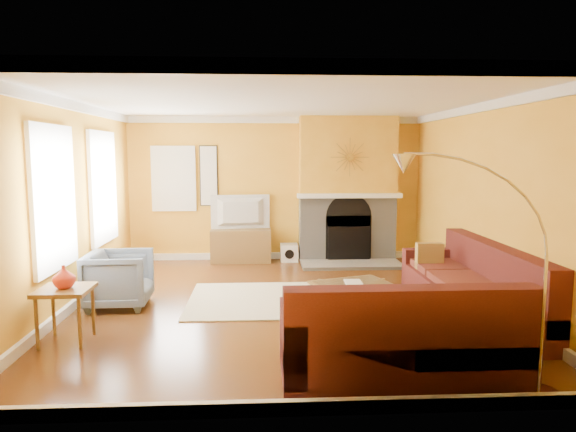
{
  "coord_description": "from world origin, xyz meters",
  "views": [
    {
      "loc": [
        -0.27,
        -6.74,
        2.03
      ],
      "look_at": [
        0.11,
        0.4,
        1.15
      ],
      "focal_mm": 32.0,
      "sensor_mm": 36.0,
      "label": 1
    }
  ],
  "objects": [
    {
      "name": "wall_front",
      "position": [
        0.0,
        -3.01,
        1.35
      ],
      "size": [
        5.5,
        0.02,
        2.7
      ],
      "primitive_type": "cube",
      "color": "gold",
      "rests_on": "ground"
    },
    {
      "name": "hearth",
      "position": [
        1.35,
        2.25,
        0.03
      ],
      "size": [
        1.8,
        0.7,
        0.06
      ],
      "primitive_type": "cube",
      "color": "gray",
      "rests_on": "floor"
    },
    {
      "name": "armchair",
      "position": [
        -2.15,
        -0.01,
        0.37
      ],
      "size": [
        0.85,
        0.82,
        0.74
      ],
      "primitive_type": "imported",
      "rotation": [
        0.0,
        0.0,
        1.61
      ],
      "color": "slate",
      "rests_on": "floor"
    },
    {
      "name": "arc_lamp",
      "position": [
        1.48,
        -2.8,
        1.01
      ],
      "size": [
        1.29,
        0.36,
        2.01
      ],
      "primitive_type": null,
      "color": "silver",
      "rests_on": "floor"
    },
    {
      "name": "book",
      "position": [
        0.79,
        -0.44,
        0.39
      ],
      "size": [
        0.22,
        0.29,
        0.03
      ],
      "primitive_type": "imported",
      "rotation": [
        0.0,
        0.0,
        -0.03
      ],
      "color": "white",
      "rests_on": "coffee_table"
    },
    {
      "name": "side_table",
      "position": [
        -2.37,
        -1.29,
        0.3
      ],
      "size": [
        0.54,
        0.54,
        0.6
      ],
      "primitive_type": null,
      "rotation": [
        0.0,
        0.0,
        0.0
      ],
      "color": "brown",
      "rests_on": "floor"
    },
    {
      "name": "wall_back",
      "position": [
        0.0,
        3.01,
        1.35
      ],
      "size": [
        5.5,
        0.02,
        2.7
      ],
      "primitive_type": "cube",
      "color": "gold",
      "rests_on": "ground"
    },
    {
      "name": "wall_left",
      "position": [
        -2.76,
        0.0,
        1.35
      ],
      "size": [
        0.02,
        6.0,
        2.7
      ],
      "primitive_type": "cube",
      "color": "gold",
      "rests_on": "ground"
    },
    {
      "name": "sectional_sofa",
      "position": [
        1.33,
        -0.97,
        0.45
      ],
      "size": [
        2.84,
        3.45,
        0.9
      ],
      "primitive_type": null,
      "color": "#531D1A",
      "rests_on": "floor"
    },
    {
      "name": "tv",
      "position": [
        -0.65,
        2.77,
        0.93
      ],
      "size": [
        1.11,
        0.26,
        0.64
      ],
      "primitive_type": "imported",
      "rotation": [
        0.0,
        0.0,
        3.25
      ],
      "color": "black",
      "rests_on": "media_console"
    },
    {
      "name": "crown_molding",
      "position": [
        0.0,
        0.0,
        2.64
      ],
      "size": [
        5.5,
        6.0,
        0.12
      ],
      "primitive_type": null,
      "color": "white",
      "rests_on": "ceiling"
    },
    {
      "name": "baseboard",
      "position": [
        0.0,
        0.0,
        0.06
      ],
      "size": [
        5.5,
        6.0,
        0.12
      ],
      "primitive_type": null,
      "color": "white",
      "rests_on": "floor"
    },
    {
      "name": "coffee_table",
      "position": [
        0.93,
        -0.53,
        0.19
      ],
      "size": [
        1.21,
        1.21,
        0.38
      ],
      "primitive_type": null,
      "rotation": [
        0.0,
        0.0,
        0.32
      ],
      "color": "white",
      "rests_on": "floor"
    },
    {
      "name": "wall_art",
      "position": [
        -1.25,
        2.97,
        1.6
      ],
      "size": [
        0.34,
        0.04,
        1.14
      ],
      "primitive_type": "cube",
      "color": "white",
      "rests_on": "wall_back"
    },
    {
      "name": "window_left_near",
      "position": [
        -2.72,
        1.3,
        1.5
      ],
      "size": [
        0.06,
        1.22,
        1.72
      ],
      "primitive_type": "cube",
      "color": "white",
      "rests_on": "wall_left"
    },
    {
      "name": "media_console",
      "position": [
        -0.65,
        2.77,
        0.31
      ],
      "size": [
        1.11,
        0.5,
        0.61
      ],
      "primitive_type": "cube",
      "color": "brown",
      "rests_on": "floor"
    },
    {
      "name": "window_left_far",
      "position": [
        -2.72,
        -0.6,
        1.5
      ],
      "size": [
        0.06,
        1.22,
        1.72
      ],
      "primitive_type": "cube",
      "color": "white",
      "rests_on": "wall_left"
    },
    {
      "name": "fireplace",
      "position": [
        1.35,
        2.8,
        1.35
      ],
      "size": [
        1.8,
        0.4,
        2.7
      ],
      "primitive_type": null,
      "color": "gray",
      "rests_on": "floor"
    },
    {
      "name": "floor",
      "position": [
        0.0,
        0.0,
        -0.01
      ],
      "size": [
        5.5,
        6.0,
        0.02
      ],
      "primitive_type": "cube",
      "color": "brown",
      "rests_on": "ground"
    },
    {
      "name": "rug",
      "position": [
        -0.08,
        0.19,
        0.01
      ],
      "size": [
        2.4,
        1.8,
        0.02
      ],
      "primitive_type": "cube",
      "color": "beige",
      "rests_on": "floor"
    },
    {
      "name": "sunburst",
      "position": [
        1.35,
        2.57,
        1.95
      ],
      "size": [
        0.7,
        0.04,
        0.7
      ],
      "primitive_type": null,
      "color": "olive",
      "rests_on": "fireplace"
    },
    {
      "name": "wall_right",
      "position": [
        2.76,
        0.0,
        1.35
      ],
      "size": [
        0.02,
        6.0,
        2.7
      ],
      "primitive_type": "cube",
      "color": "gold",
      "rests_on": "ground"
    },
    {
      "name": "mantel",
      "position": [
        1.35,
        2.56,
        1.25
      ],
      "size": [
        1.92,
        0.22,
        0.08
      ],
      "primitive_type": "cube",
      "color": "white",
      "rests_on": "fireplace"
    },
    {
      "name": "window_back",
      "position": [
        -1.9,
        2.96,
        1.55
      ],
      "size": [
        0.82,
        0.06,
        1.22
      ],
      "primitive_type": "cube",
      "color": "white",
      "rests_on": "wall_back"
    },
    {
      "name": "vase",
      "position": [
        -2.37,
        -1.29,
        0.72
      ],
      "size": [
        0.25,
        0.25,
        0.25
      ],
      "primitive_type": "imported",
      "rotation": [
        0.0,
        0.0,
        -0.08
      ],
      "color": "red",
      "rests_on": "side_table"
    },
    {
      "name": "subwoofer",
      "position": [
        0.25,
        2.75,
        0.16
      ],
      "size": [
        0.32,
        0.32,
        0.32
      ],
      "primitive_type": "cube",
      "color": "white",
      "rests_on": "floor"
    },
    {
      "name": "ceiling",
      "position": [
        0.0,
        0.0,
        2.71
      ],
      "size": [
        5.5,
        6.0,
        0.02
      ],
      "primitive_type": "cube",
      "color": "white",
      "rests_on": "ground"
    }
  ]
}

